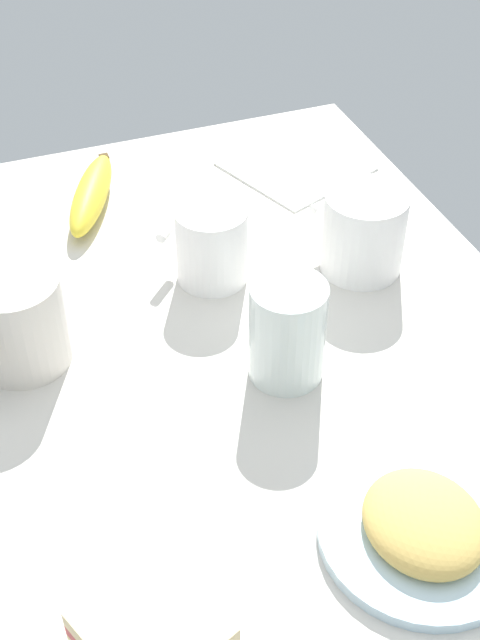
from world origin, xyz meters
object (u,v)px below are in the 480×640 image
at_px(coffee_mug_black, 18,320).
at_px(paper_napkin, 296,166).
at_px(glass_of_milk, 287,337).
at_px(coffee_mug_spare, 363,231).
at_px(sandwich_main, 152,637).
at_px(banana, 91,194).
at_px(coffee_mug_milky, 211,244).
at_px(plate_of_food, 423,528).

height_order(coffee_mug_black, paper_napkin, coffee_mug_black).
bearing_deg(glass_of_milk, coffee_mug_black, -114.52).
bearing_deg(coffee_mug_spare, glass_of_milk, -48.59).
height_order(sandwich_main, banana, sandwich_main).
distance_m(coffee_mug_milky, coffee_mug_spare, 0.17).
relative_size(coffee_mug_spare, glass_of_milk, 1.10).
distance_m(coffee_mug_milky, glass_of_milk, 0.17).
height_order(plate_of_food, glass_of_milk, glass_of_milk).
bearing_deg(coffee_mug_milky, coffee_mug_black, -74.59).
xyz_separation_m(plate_of_food, banana, (-0.58, -0.14, 0.01)).
bearing_deg(plate_of_food, banana, -166.12).
bearing_deg(coffee_mug_spare, sandwich_main, -43.66).
bearing_deg(paper_napkin, coffee_mug_spare, -4.49).
xyz_separation_m(coffee_mug_spare, paper_napkin, (-0.23, 0.02, -0.05)).
height_order(coffee_mug_milky, glass_of_milk, glass_of_milk).
height_order(coffee_mug_spare, banana, coffee_mug_spare).
bearing_deg(coffee_mug_black, glass_of_milk, 65.48).
height_order(coffee_mug_black, coffee_mug_milky, coffee_mug_black).
height_order(coffee_mug_milky, banana, coffee_mug_milky).
relative_size(coffee_mug_black, banana, 0.63).
xyz_separation_m(coffee_mug_milky, paper_napkin, (-0.19, 0.18, -0.05)).
relative_size(coffee_mug_milky, coffee_mug_spare, 0.81).
xyz_separation_m(coffee_mug_black, sandwich_main, (0.35, 0.03, -0.03)).
bearing_deg(coffee_mug_milky, paper_napkin, 135.52).
distance_m(plate_of_food, banana, 0.60).
bearing_deg(coffee_mug_milky, glass_of_milk, 6.27).
bearing_deg(paper_napkin, plate_of_food, -13.15).
distance_m(plate_of_food, sandwich_main, 0.24).
xyz_separation_m(banana, paper_napkin, (0.00, 0.28, -0.02)).
xyz_separation_m(plate_of_food, sandwich_main, (0.02, -0.24, 0.01)).
bearing_deg(paper_napkin, coffee_mug_milky, -44.48).
relative_size(coffee_mug_black, coffee_mug_milky, 1.17).
xyz_separation_m(coffee_mug_black, coffee_mug_milky, (-0.06, 0.22, -0.01)).
relative_size(coffee_mug_black, coffee_mug_spare, 0.95).
bearing_deg(plate_of_food, coffee_mug_milky, -173.00).
distance_m(plate_of_food, coffee_mug_black, 0.43).
distance_m(plate_of_food, glass_of_milk, 0.23).
distance_m(glass_of_milk, paper_napkin, 0.40).
bearing_deg(banana, coffee_mug_black, -27.11).
xyz_separation_m(coffee_mug_milky, coffee_mug_spare, (0.04, 0.17, 0.00)).
relative_size(coffee_mug_black, sandwich_main, 0.92).
bearing_deg(coffee_mug_spare, banana, -131.28).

